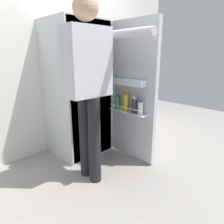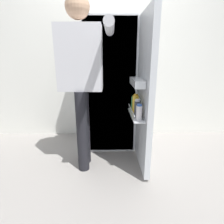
# 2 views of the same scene
# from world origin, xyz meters

# --- Properties ---
(ground_plane) EXTENTS (6.91, 6.91, 0.00)m
(ground_plane) POSITION_xyz_m (0.00, 0.00, 0.00)
(ground_plane) COLOR gray
(kitchen_wall) EXTENTS (4.40, 0.10, 2.59)m
(kitchen_wall) POSITION_xyz_m (0.00, 0.91, 1.30)
(kitchen_wall) COLOR silver
(kitchen_wall) RESTS_ON ground_plane
(refrigerator) EXTENTS (0.70, 1.26, 1.65)m
(refrigerator) POSITION_xyz_m (0.03, 0.50, 0.83)
(refrigerator) COLOR silver
(refrigerator) RESTS_ON ground_plane
(person) EXTENTS (0.55, 0.77, 1.76)m
(person) POSITION_xyz_m (-0.29, -0.06, 1.07)
(person) COLOR black
(person) RESTS_ON ground_plane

